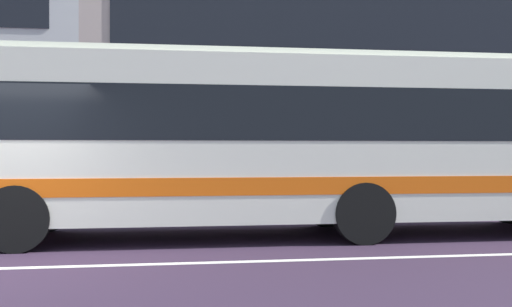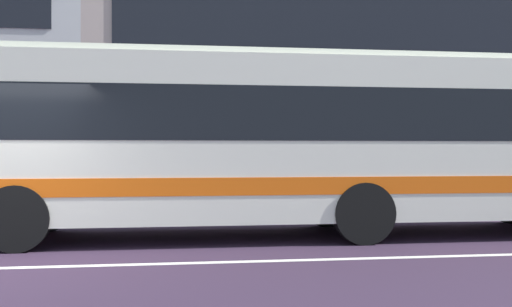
# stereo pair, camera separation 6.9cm
# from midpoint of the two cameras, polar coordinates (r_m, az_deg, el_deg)

# --- Properties ---
(apartment_block_right) EXTENTS (22.71, 10.13, 9.63)m
(apartment_block_right) POSITION_cam_midpoint_polar(r_m,az_deg,el_deg) (25.85, 11.55, 7.57)
(apartment_block_right) COLOR #BFAAA1
(apartment_block_right) RESTS_ON ground_plane
(transit_bus) EXTENTS (11.34, 2.69, 3.16)m
(transit_bus) POSITION_cam_midpoint_polar(r_m,az_deg,el_deg) (11.06, 4.33, 1.46)
(transit_bus) COLOR silver
(transit_bus) RESTS_ON ground_plane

